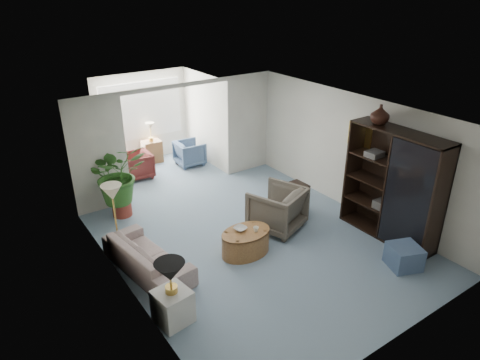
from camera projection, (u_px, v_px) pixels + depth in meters
floor at (258, 243)px, 8.22m from camera, size 6.00×6.00×0.00m
sunroom_floor at (164, 172)px, 11.28m from camera, size 2.60×2.60×0.00m
back_pier_left at (98, 155)px, 8.95m from camera, size 1.20×0.12×2.50m
back_pier_right at (248, 124)px, 10.91m from camera, size 1.20×0.12×2.50m
back_header at (177, 86)px, 9.43m from camera, size 2.60×0.12×0.10m
window_pane at (142, 110)px, 11.50m from camera, size 2.20×0.02×1.50m
window_blinds at (142, 110)px, 11.47m from camera, size 2.20×0.02×1.50m
framed_picture at (360, 136)px, 8.70m from camera, size 0.04×0.50×0.40m
sofa at (147, 256)px, 7.36m from camera, size 0.99×1.96×0.55m
end_table at (173, 306)px, 6.26m from camera, size 0.54×0.54×0.52m
table_lamp at (170, 272)px, 6.00m from camera, size 0.44×0.44×0.30m
floor_lamp at (112, 193)px, 7.39m from camera, size 0.36×0.36×0.28m
coffee_table at (246, 242)px, 7.85m from camera, size 1.13×1.13×0.45m
coffee_bowl at (240, 229)px, 7.79m from camera, size 0.27×0.27×0.06m
coffee_cup at (256, 229)px, 7.74m from camera, size 0.12×0.12×0.09m
wingback_chair at (277, 209)px, 8.56m from camera, size 1.21×1.23×0.87m
side_table_dark at (293, 199)px, 9.20m from camera, size 0.54×0.43×0.64m
entertainment_cabinet at (393, 186)px, 8.05m from camera, size 0.51×1.92×2.14m
cabinet_urn at (380, 114)px, 7.90m from camera, size 0.35×0.35×0.36m
ottoman at (404, 256)px, 7.49m from camera, size 0.65×0.65×0.40m
plant_pot at (122, 208)px, 9.15m from camera, size 0.40×0.40×0.32m
house_plant at (118, 174)px, 8.82m from camera, size 1.14×0.99×1.27m
sunroom_chair_blue at (190, 153)px, 11.61m from camera, size 0.75×0.73×0.65m
sunroom_chair_maroon at (137, 165)px, 10.83m from camera, size 0.75×0.73×0.65m
sunroom_table at (152, 151)px, 11.79m from camera, size 0.51×0.41×0.60m
shelf_clutter at (389, 177)px, 8.00m from camera, size 0.30×1.11×1.06m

